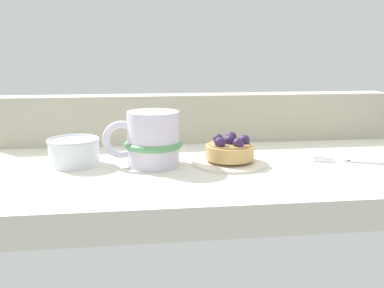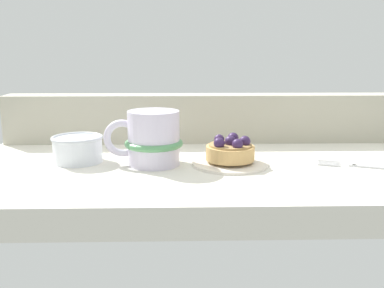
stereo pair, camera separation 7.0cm
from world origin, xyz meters
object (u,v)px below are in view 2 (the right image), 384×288
dessert_plate (230,162)px  sugar_bowl (78,148)px  dessert_fork (369,166)px  raspberry_tart (230,150)px  coffee_mug (152,139)px

dessert_plate → sugar_bowl: bearing=174.1°
sugar_bowl → dessert_fork: bearing=-6.0°
dessert_fork → sugar_bowl: size_ratio=1.82×
dessert_plate → sugar_bowl: (-24.94, 2.59, 1.92)cm
raspberry_tart → dessert_fork: (21.66, -2.28, -2.16)cm
dessert_plate → raspberry_tart: size_ratio=1.57×
dessert_plate → sugar_bowl: size_ratio=1.46×
coffee_mug → raspberry_tart: bearing=-2.7°
coffee_mug → sugar_bowl: 12.72cm
sugar_bowl → raspberry_tart: bearing=-5.9°
coffee_mug → sugar_bowl: (-12.41, 1.99, -1.94)cm
dessert_fork → raspberry_tart: bearing=174.0°
dessert_plate → coffee_mug: size_ratio=0.96×
dessert_plate → dessert_fork: 21.81cm
dessert_fork → coffee_mug: bearing=175.2°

